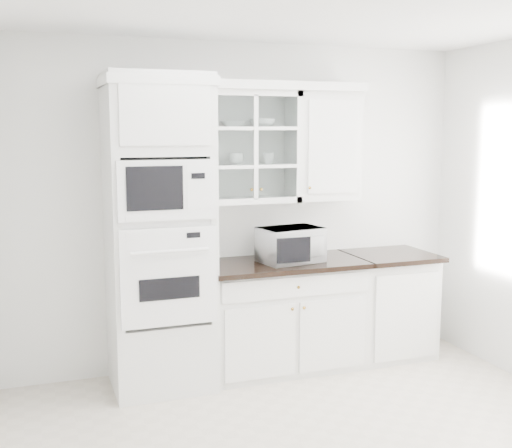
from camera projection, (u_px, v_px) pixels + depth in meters
name	position (u px, v px, depth m)	size (l,w,h in m)	color
room_shell	(303.00, 163.00, 4.11)	(4.00, 3.50, 2.70)	white
oven_column	(159.00, 235.00, 4.87)	(0.76, 0.68, 2.40)	silver
base_cabinet_run	(283.00, 314.00, 5.35)	(1.32, 0.67, 0.92)	silver
extra_base_cabinet	(387.00, 303.00, 5.68)	(0.72, 0.67, 0.92)	silver
upper_cabinet_glass	(249.00, 147.00, 5.19)	(0.80, 0.33, 0.90)	silver
upper_cabinet_solid	(324.00, 146.00, 5.41)	(0.55, 0.33, 0.90)	silver
crown_molding	(237.00, 85.00, 5.06)	(2.14, 0.38, 0.07)	white
countertop_microwave	(290.00, 244.00, 5.23)	(0.49, 0.41, 0.28)	white
bowl_a	(233.00, 124.00, 5.13)	(0.20, 0.20, 0.05)	white
bowl_b	(262.00, 123.00, 5.20)	(0.21, 0.21, 0.07)	white
cup_a	(236.00, 159.00, 5.18)	(0.12, 0.12, 0.09)	white
cup_b	(269.00, 158.00, 5.25)	(0.10, 0.10, 0.09)	white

